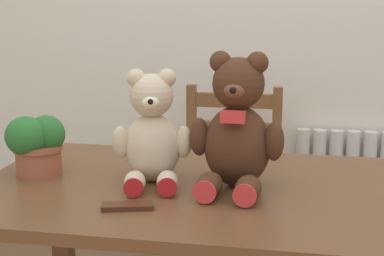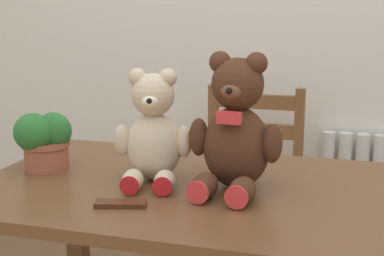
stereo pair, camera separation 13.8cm
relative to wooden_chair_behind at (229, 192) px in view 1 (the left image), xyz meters
name	(u,v)px [view 1 (the left image)]	position (x,y,z in m)	size (l,w,h in m)	color
radiator	(366,208)	(0.60, 0.31, -0.15)	(0.66, 0.10, 0.64)	silver
dining_table	(239,225)	(0.11, -0.78, 0.18)	(1.38, 0.72, 0.72)	brown
wooden_chair_behind	(229,192)	(0.00, 0.00, 0.00)	(0.41, 0.44, 0.86)	brown
teddy_bear_left	(152,135)	(-0.12, -0.78, 0.42)	(0.21, 0.23, 0.30)	beige
teddy_bear_right	(237,130)	(0.10, -0.78, 0.44)	(0.25, 0.25, 0.35)	#472819
potted_plant	(36,143)	(-0.45, -0.77, 0.38)	(0.16, 0.16, 0.17)	#9E5138
chocolate_bar	(128,206)	(-0.13, -0.98, 0.30)	(0.12, 0.04, 0.01)	#472314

